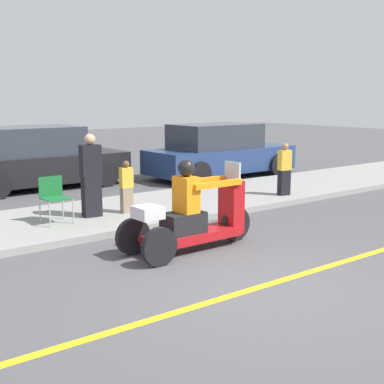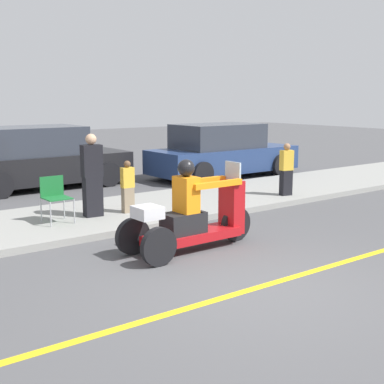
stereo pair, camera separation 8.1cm
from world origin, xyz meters
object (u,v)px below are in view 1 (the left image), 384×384
at_px(motorcycle_trike, 193,218).
at_px(parked_car_lot_far, 37,159).
at_px(folding_chair_set_back, 54,195).
at_px(spectator_by_tree, 126,188).
at_px(spectator_mid_group, 91,177).
at_px(spectator_end_of_line, 284,170).
at_px(parked_car_lot_center, 219,152).

xyz_separation_m(motorcycle_trike, parked_car_lot_far, (0.30, 6.99, 0.24)).
distance_m(folding_chair_set_back, parked_car_lot_far, 4.63).
distance_m(spectator_by_tree, spectator_mid_group, 0.75).
bearing_deg(motorcycle_trike, spectator_mid_group, 98.52).
height_order(spectator_by_tree, spectator_end_of_line, spectator_end_of_line).
relative_size(spectator_mid_group, parked_car_lot_far, 0.35).
distance_m(folding_chair_set_back, parked_car_lot_center, 7.06).
xyz_separation_m(spectator_by_tree, parked_car_lot_center, (4.98, 3.05, 0.12)).
relative_size(spectator_end_of_line, parked_car_lot_center, 0.26).
height_order(spectator_mid_group, spectator_end_of_line, spectator_mid_group).
xyz_separation_m(motorcycle_trike, folding_chair_set_back, (-1.14, 2.60, 0.12)).
height_order(spectator_mid_group, parked_car_lot_center, spectator_mid_group).
height_order(spectator_end_of_line, parked_car_lot_center, parked_car_lot_center).
relative_size(spectator_by_tree, parked_car_lot_far, 0.23).
bearing_deg(spectator_end_of_line, parked_car_lot_center, 72.34).
xyz_separation_m(spectator_end_of_line, folding_chair_set_back, (-5.27, 0.69, -0.07)).
bearing_deg(motorcycle_trike, spectator_end_of_line, 24.77).
xyz_separation_m(spectator_mid_group, spectator_end_of_line, (4.51, -0.70, -0.18)).
bearing_deg(spectator_by_tree, parked_car_lot_far, 90.06).
relative_size(motorcycle_trike, folding_chair_set_back, 2.84).
bearing_deg(folding_chair_set_back, spectator_end_of_line, -7.51).
bearing_deg(parked_car_lot_center, spectator_by_tree, -148.53).
bearing_deg(spectator_by_tree, folding_chair_set_back, 175.72).
bearing_deg(parked_car_lot_far, motorcycle_trike, -92.43).
distance_m(motorcycle_trike, spectator_by_tree, 2.51).
relative_size(motorcycle_trike, spectator_end_of_line, 1.95).
bearing_deg(folding_chair_set_back, motorcycle_trike, -66.23).
bearing_deg(spectator_end_of_line, spectator_mid_group, 171.18).
relative_size(parked_car_lot_far, parked_car_lot_center, 0.96).
bearing_deg(spectator_by_tree, spectator_mid_group, 170.64).
bearing_deg(spectator_mid_group, motorcycle_trike, -81.48).
bearing_deg(parked_car_lot_far, folding_chair_set_back, -108.14).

